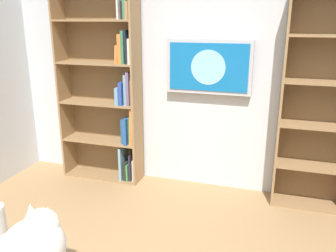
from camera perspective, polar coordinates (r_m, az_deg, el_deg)
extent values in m
cube|color=silver|center=(3.70, 6.54, 10.10)|extent=(4.52, 0.06, 2.70)
cube|color=#937047|center=(3.50, 17.90, 3.74)|extent=(0.02, 0.28, 2.07)
cube|color=brown|center=(3.66, 24.53, 3.58)|extent=(0.87, 0.01, 2.07)
cube|color=#937047|center=(3.88, 22.87, -11.73)|extent=(0.82, 0.27, 0.02)
cube|color=#937047|center=(3.71, 23.59, -6.14)|extent=(0.82, 0.27, 0.02)
cube|color=#937047|center=(3.58, 24.36, -0.08)|extent=(0.82, 0.27, 0.02)
cube|color=#937047|center=(3.49, 25.18, 6.36)|extent=(0.82, 0.27, 0.02)
cube|color=#937047|center=(3.76, -5.13, 6.58)|extent=(0.02, 0.28, 2.22)
cube|color=#937047|center=(4.18, -16.63, 7.00)|extent=(0.02, 0.28, 2.22)
cube|color=brown|center=(4.07, -10.29, 7.17)|extent=(0.92, 0.01, 2.22)
cube|color=#937047|center=(4.28, -10.34, -7.84)|extent=(0.87, 0.27, 0.02)
cube|color=#937047|center=(4.12, -10.66, -2.26)|extent=(0.87, 0.27, 0.02)
cube|color=#937047|center=(3.99, -11.01, 3.73)|extent=(0.87, 0.27, 0.02)
cube|color=#937047|center=(3.92, -11.37, 10.01)|extent=(0.87, 0.27, 0.02)
cube|color=#937047|center=(3.89, -11.76, 16.45)|extent=(0.87, 0.27, 0.02)
cube|color=silver|center=(4.07, -5.25, -6.96)|extent=(0.04, 0.15, 0.24)
cube|color=#28222F|center=(4.06, -5.79, -6.47)|extent=(0.02, 0.19, 0.31)
cube|color=#418649|center=(4.09, -6.16, -7.19)|extent=(0.02, 0.21, 0.20)
cube|color=black|center=(4.10, -6.66, -7.08)|extent=(0.04, 0.17, 0.21)
cube|color=#6F9DB1|center=(4.08, -7.25, -5.81)|extent=(0.03, 0.22, 0.39)
cube|color=orange|center=(3.86, -5.55, 0.02)|extent=(0.04, 0.20, 0.41)
cube|color=#2E7551|center=(3.89, -6.02, -0.61)|extent=(0.02, 0.13, 0.31)
cube|color=#265192|center=(3.91, -6.47, -0.64)|extent=(0.04, 0.23, 0.30)
cube|color=#25528D|center=(3.93, -7.03, -0.71)|extent=(0.03, 0.15, 0.28)
cube|color=#906140|center=(3.77, -5.68, 5.44)|extent=(0.02, 0.13, 0.27)
cube|color=slate|center=(3.79, -6.10, 6.15)|extent=(0.03, 0.20, 0.36)
cube|color=#68A5B0|center=(3.81, -6.57, 5.96)|extent=(0.03, 0.18, 0.32)
cube|color=#28429B|center=(3.84, -7.13, 5.42)|extent=(0.04, 0.24, 0.25)
cube|color=#6491B4|center=(3.84, -7.83, 4.95)|extent=(0.04, 0.20, 0.19)
cube|color=beige|center=(3.71, -5.87, 12.02)|extent=(0.03, 0.19, 0.26)
cube|color=black|center=(3.73, -6.34, 12.67)|extent=(0.04, 0.20, 0.34)
cube|color=#34754D|center=(3.76, -6.79, 12.65)|extent=(0.03, 0.23, 0.33)
cube|color=orange|center=(3.76, -7.44, 12.35)|extent=(0.04, 0.18, 0.30)
cube|color=orange|center=(3.79, -7.97, 11.52)|extent=(0.04, 0.16, 0.19)
cube|color=#9F7044|center=(3.70, -6.09, 18.18)|extent=(0.03, 0.23, 0.17)
cube|color=#3D7B4D|center=(3.72, -6.64, 18.83)|extent=(0.03, 0.18, 0.26)
cube|color=black|center=(3.74, -7.12, 18.12)|extent=(0.03, 0.13, 0.17)
cube|color=#B7B7BC|center=(3.62, 6.66, 9.52)|extent=(0.87, 0.06, 0.55)
cube|color=#146BB2|center=(3.59, 6.55, 9.45)|extent=(0.80, 0.01, 0.48)
cylinder|color=#8CCCEA|center=(3.58, 6.53, 9.44)|extent=(0.35, 0.00, 0.35)
ellipsoid|color=silver|center=(1.50, -21.09, -18.26)|extent=(0.24, 0.27, 0.23)
sphere|color=silver|center=(1.51, -19.90, -15.15)|extent=(0.15, 0.15, 0.15)
cone|color=silver|center=(1.46, -18.83, -13.70)|extent=(0.07, 0.07, 0.08)
cone|color=silver|center=(1.50, -21.37, -13.01)|extent=(0.07, 0.07, 0.08)
cone|color=beige|center=(1.46, -18.95, -13.98)|extent=(0.04, 0.04, 0.06)
cone|color=beige|center=(1.50, -21.49, -13.28)|extent=(0.04, 0.04, 0.06)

